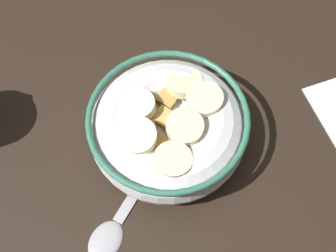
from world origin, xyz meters
TOP-DOWN VIEW (x-y plane):
  - ground_plane at (0.00, 0.00)cm, footprint 122.52×122.52cm
  - cereal_bowl at (0.00, -0.01)cm, footprint 15.26×15.26cm
  - spoon at (-8.79, -3.77)cm, footprint 14.00×7.40cm

SIDE VIEW (x-z plane):
  - ground_plane at x=0.00cm, z-range -2.00..0.00cm
  - spoon at x=-8.79cm, z-range -0.06..0.74cm
  - cereal_bowl at x=0.00cm, z-range -0.15..5.67cm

